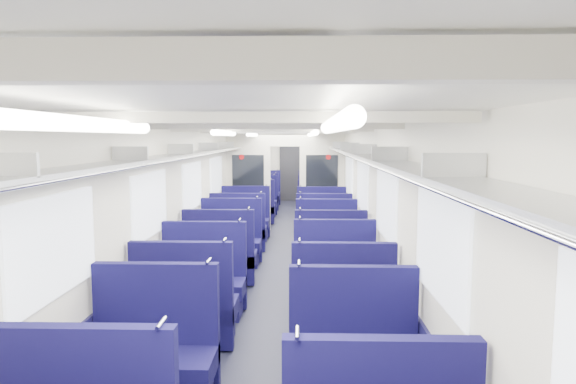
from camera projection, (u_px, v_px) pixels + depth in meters
floor at (279, 263)px, 8.94m from camera, size 2.80×18.00×0.01m
ceiling at (279, 129)px, 8.69m from camera, size 2.80×18.00×0.01m
wall_left at (199, 197)px, 8.85m from camera, size 0.02×18.00×2.35m
dado_left at (201, 243)px, 8.94m from camera, size 0.03×17.90×0.70m
wall_right at (359, 197)px, 8.77m from camera, size 0.02×18.00×2.35m
dado_right at (358, 244)px, 8.86m from camera, size 0.03×17.90×0.70m
wall_far at (290, 167)px, 17.76m from camera, size 2.80×0.02×2.35m
luggage_rack_left at (209, 151)px, 8.76m from camera, size 0.36×17.40×0.18m
luggage_rack_right at (349, 151)px, 8.69m from camera, size 0.36×17.40×0.18m
windows at (277, 185)px, 8.33m from camera, size 2.78×15.60×0.75m
ceiling_fittings at (278, 133)px, 8.43m from camera, size 2.70×16.06×0.11m
end_door at (290, 172)px, 17.72m from camera, size 0.75×0.06×2.00m
bulkhead at (285, 179)px, 12.03m from camera, size 2.80×0.10×2.35m
seat_6 at (153, 360)px, 4.19m from camera, size 1.06×0.59×1.18m
seat_7 at (354, 366)px, 4.09m from camera, size 1.06×0.59×1.18m
seat_8 at (185, 312)px, 5.37m from camera, size 1.06×0.59×1.18m
seat_9 at (342, 313)px, 5.32m from camera, size 1.06×0.59×1.18m
seat_10 at (203, 286)px, 6.31m from camera, size 1.06×0.59×1.18m
seat_11 at (335, 282)px, 6.47m from camera, size 1.06×0.59×1.18m
seat_12 at (220, 260)px, 7.66m from camera, size 1.06×0.59×1.18m
seat_13 at (330, 260)px, 7.61m from camera, size 1.06×0.59×1.18m
seat_14 at (231, 244)px, 8.78m from camera, size 1.06×0.59×1.18m
seat_15 at (327, 246)px, 8.66m from camera, size 1.06×0.59×1.18m
seat_16 at (239, 232)px, 9.87m from camera, size 1.06×0.59×1.18m
seat_17 at (324, 233)px, 9.82m from camera, size 1.06×0.59×1.18m
seat_18 at (245, 222)px, 11.02m from camera, size 1.06×0.59×1.18m
seat_19 at (322, 224)px, 10.85m from camera, size 1.06×0.59×1.18m
seat_20 at (254, 209)px, 13.04m from camera, size 1.06×0.59×1.18m
seat_21 at (318, 210)px, 12.96m from camera, size 1.06×0.59×1.18m
seat_22 at (258, 203)px, 14.28m from camera, size 1.06×0.59×1.18m
seat_23 at (317, 204)px, 14.10m from camera, size 1.06×0.59×1.18m
seat_24 at (261, 199)px, 15.39m from camera, size 1.06×0.59×1.18m
seat_25 at (316, 199)px, 15.17m from camera, size 1.06×0.59×1.18m
seat_26 at (264, 195)px, 16.38m from camera, size 1.06×0.59×1.18m
seat_27 at (315, 195)px, 16.44m from camera, size 1.06×0.59×1.18m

